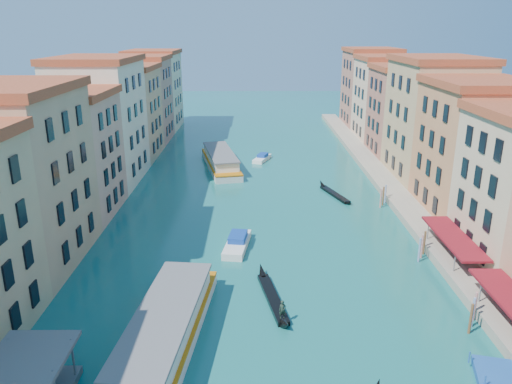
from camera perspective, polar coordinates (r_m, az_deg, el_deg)
left_bank_palazzos at (r=82.70m, az=-18.54°, el=6.42°), size 12.80×128.40×21.00m
right_bank_palazzos at (r=84.50m, az=20.84°, el=6.44°), size 12.80×128.40×21.00m
quay at (r=84.23m, az=15.05°, el=0.47°), size 4.00×140.00×1.00m
mooring_poles_right at (r=51.44m, az=22.30°, el=-11.11°), size 1.44×54.24×3.20m
vaporetto_near at (r=43.70m, az=-10.29°, el=-15.22°), size 7.00×22.06×3.23m
vaporetto_far at (r=95.06m, az=-4.07°, el=3.64°), size 9.08×21.66×3.14m
gondola_fore at (r=49.70m, az=1.91°, el=-11.86°), size 3.24×12.15×2.44m
gondola_far at (r=80.19m, az=8.91°, el=-0.14°), size 4.32×10.92×1.59m
motorboat_mid at (r=60.67m, az=-2.15°, el=-5.81°), size 3.41×7.88×1.58m
motorboat_far at (r=100.28m, az=0.71°, el=3.92°), size 3.98×6.54×1.29m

